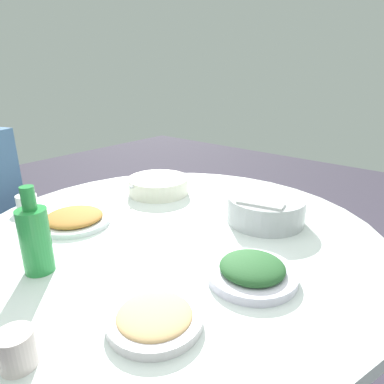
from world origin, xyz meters
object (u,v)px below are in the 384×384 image
object	(u,v)px
rice_bowl	(265,209)
soup_bowl	(158,186)
dish_greens	(252,271)
round_dining_table	(176,264)
green_bottle	(35,238)
tea_cup_far	(17,349)
dish_tofu_braise	(74,219)
tea_cup_near	(27,202)
dish_noodles	(155,318)

from	to	relation	value
rice_bowl	soup_bowl	bearing A→B (deg)	3.68
dish_greens	round_dining_table	bearing A→B (deg)	-12.38
rice_bowl	soup_bowl	world-z (taller)	rice_bowl
rice_bowl	green_bottle	distance (m)	0.74
green_bottle	tea_cup_far	world-z (taller)	green_bottle
round_dining_table	dish_greens	world-z (taller)	dish_greens
dish_tofu_braise	green_bottle	xyz separation A→B (m)	(-0.19, 0.22, 0.08)
dish_greens	tea_cup_far	bearing A→B (deg)	69.71
dish_greens	green_bottle	bearing A→B (deg)	35.61
soup_bowl	dish_greens	world-z (taller)	soup_bowl
tea_cup_near	soup_bowl	bearing A→B (deg)	-119.71
round_dining_table	dish_tofu_braise	xyz separation A→B (m)	(0.31, 0.18, 0.14)
dish_tofu_braise	rice_bowl	bearing A→B (deg)	-138.70
round_dining_table	dish_noodles	size ratio (longest dim) A/B	6.56
dish_noodles	dish_greens	size ratio (longest dim) A/B	0.88
dish_tofu_braise	dish_greens	bearing A→B (deg)	-170.87
round_dining_table	dish_tofu_braise	size ratio (longest dim) A/B	5.51
dish_greens	green_bottle	size ratio (longest dim) A/B	0.98
green_bottle	tea_cup_near	bearing A→B (deg)	-22.36
soup_bowl	tea_cup_far	xyz separation A→B (m)	(-0.45, 0.81, 0.00)
dish_tofu_braise	round_dining_table	bearing A→B (deg)	-150.47
tea_cup_near	tea_cup_far	bearing A→B (deg)	152.90
rice_bowl	soup_bowl	xyz separation A→B (m)	(0.50, 0.03, -0.02)
rice_bowl	dish_noodles	distance (m)	0.62
dish_greens	green_bottle	distance (m)	0.57
soup_bowl	tea_cup_far	bearing A→B (deg)	119.05
soup_bowl	tea_cup_near	xyz separation A→B (m)	(0.26, 0.45, -0.00)
dish_tofu_braise	tea_cup_near	distance (m)	0.26
round_dining_table	green_bottle	xyz separation A→B (m)	(0.12, 0.40, 0.22)
dish_noodles	round_dining_table	bearing A→B (deg)	-53.37
rice_bowl	dish_tofu_braise	xyz separation A→B (m)	(0.50, 0.44, -0.03)
dish_noodles	tea_cup_near	size ratio (longest dim) A/B	2.69
round_dining_table	dish_noodles	xyz separation A→B (m)	(-0.26, 0.35, 0.14)
round_dining_table	soup_bowl	world-z (taller)	soup_bowl
rice_bowl	tea_cup_near	xyz separation A→B (m)	(0.75, 0.48, -0.02)
round_dining_table	green_bottle	size ratio (longest dim) A/B	5.65
round_dining_table	tea_cup_near	world-z (taller)	tea_cup_near
green_bottle	dish_tofu_braise	bearing A→B (deg)	-49.93
dish_tofu_braise	tea_cup_near	world-z (taller)	tea_cup_near
round_dining_table	dish_noodles	world-z (taller)	dish_noodles
rice_bowl	tea_cup_far	world-z (taller)	rice_bowl
soup_bowl	tea_cup_near	distance (m)	0.52
rice_bowl	round_dining_table	bearing A→B (deg)	54.35
dish_greens	soup_bowl	bearing A→B (deg)	-25.44
rice_bowl	dish_greens	world-z (taller)	rice_bowl
dish_tofu_braise	dish_greens	xyz separation A→B (m)	(-0.65, -0.10, 0.00)
dish_tofu_braise	tea_cup_near	bearing A→B (deg)	9.58
soup_bowl	dish_noodles	distance (m)	0.81
green_bottle	tea_cup_far	xyz separation A→B (m)	(-0.27, 0.18, -0.06)
rice_bowl	dish_noodles	world-z (taller)	rice_bowl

